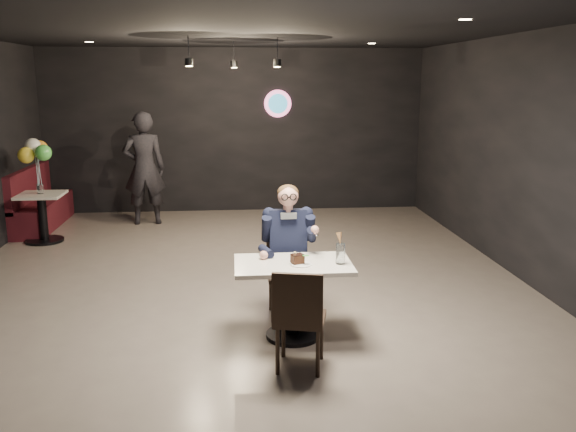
{
  "coord_description": "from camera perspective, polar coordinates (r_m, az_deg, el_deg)",
  "views": [
    {
      "loc": [
        -0.04,
        -6.91,
        2.44
      ],
      "look_at": [
        0.51,
        -0.84,
        1.07
      ],
      "focal_mm": 38.0,
      "sensor_mm": 36.0,
      "label": 1
    }
  ],
  "objects": [
    {
      "name": "balloon_bunch",
      "position": [
        9.86,
        -22.38,
        4.88
      ],
      "size": [
        0.44,
        0.44,
        0.73
      ],
      "primitive_type": "cube",
      "color": "yellow",
      "rests_on": "balloon_vase"
    },
    {
      "name": "wafer_cone",
      "position": [
        5.7,
        4.86,
        -2.11
      ],
      "size": [
        0.07,
        0.07,
        0.12
      ],
      "primitive_type": "cone",
      "rotation": [
        0.0,
        0.0,
        0.26
      ],
      "color": "tan",
      "rests_on": "sundae_glass"
    },
    {
      "name": "dessert_plate",
      "position": [
        5.68,
        1.24,
        -4.56
      ],
      "size": [
        0.2,
        0.2,
        0.01
      ],
      "primitive_type": "cylinder",
      "color": "white",
      "rests_on": "main_table"
    },
    {
      "name": "cake_slice",
      "position": [
        5.69,
        0.89,
        -4.05
      ],
      "size": [
        0.13,
        0.12,
        0.08
      ],
      "primitive_type": "cube",
      "rotation": [
        0.0,
        0.0,
        0.35
      ],
      "color": "black",
      "rests_on": "dessert_plate"
    },
    {
      "name": "pendant_lights",
      "position": [
        8.93,
        -5.1,
        15.46
      ],
      "size": [
        1.4,
        1.2,
        0.36
      ],
      "primitive_type": "cube",
      "color": "black",
      "rests_on": "floor"
    },
    {
      "name": "booth_bench",
      "position": [
        11.01,
        -22.05,
        1.6
      ],
      "size": [
        0.5,
        2.0,
        1.0
      ],
      "primitive_type": "cube",
      "color": "#410D13",
      "rests_on": "floor"
    },
    {
      "name": "side_table",
      "position": [
        10.0,
        -21.97,
        0.01
      ],
      "size": [
        0.65,
        0.65,
        0.81
      ],
      "primitive_type": "cube",
      "color": "silver",
      "rests_on": "floor"
    },
    {
      "name": "main_table",
      "position": [
        5.87,
        0.47,
        -7.89
      ],
      "size": [
        1.1,
        0.7,
        0.75
      ],
      "primitive_type": "cube",
      "color": "silver",
      "rests_on": "floor"
    },
    {
      "name": "floor",
      "position": [
        7.33,
        -4.6,
        -6.79
      ],
      "size": [
        9.0,
        9.0,
        0.0
      ],
      "primitive_type": "plane",
      "color": "slate",
      "rests_on": "ground"
    },
    {
      "name": "passerby",
      "position": [
        10.65,
        -13.29,
        4.36
      ],
      "size": [
        0.74,
        0.53,
        1.92
      ],
      "primitive_type": "imported",
      "rotation": [
        0.0,
        0.0,
        3.24
      ],
      "color": "black",
      "rests_on": "floor"
    },
    {
      "name": "seated_man",
      "position": [
        6.29,
        -0.02,
        -3.19
      ],
      "size": [
        0.6,
        0.8,
        1.44
      ],
      "primitive_type": "cube",
      "color": "black",
      "rests_on": "floor"
    },
    {
      "name": "wall_sign",
      "position": [
        11.42,
        -0.97,
        10.47
      ],
      "size": [
        0.5,
        0.06,
        0.5
      ],
      "primitive_type": null,
      "color": "pink",
      "rests_on": "floor"
    },
    {
      "name": "balloon_vase",
      "position": [
        9.92,
        -22.17,
        2.37
      ],
      "size": [
        0.1,
        0.1,
        0.15
      ],
      "primitive_type": "cylinder",
      "color": "silver",
      "rests_on": "side_table"
    },
    {
      "name": "mint_leaf",
      "position": [
        5.66,
        1.68,
        -3.71
      ],
      "size": [
        0.07,
        0.04,
        0.01
      ],
      "primitive_type": "ellipsoid",
      "color": "#2F812A",
      "rests_on": "cake_slice"
    },
    {
      "name": "chair_near",
      "position": [
        5.27,
        1.14,
        -9.4
      ],
      "size": [
        0.51,
        0.54,
        0.92
      ],
      "primitive_type": "cube",
      "rotation": [
        0.0,
        0.0,
        -0.23
      ],
      "color": "black",
      "rests_on": "floor"
    },
    {
      "name": "chair_far",
      "position": [
        6.36,
        -0.02,
        -5.44
      ],
      "size": [
        0.42,
        0.46,
        0.92
      ],
      "primitive_type": "cube",
      "color": "black",
      "rests_on": "floor"
    },
    {
      "name": "sundae_glass",
      "position": [
        5.72,
        4.93,
        -3.53
      ],
      "size": [
        0.09,
        0.09,
        0.19
      ],
      "primitive_type": "cylinder",
      "color": "silver",
      "rests_on": "main_table"
    }
  ]
}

